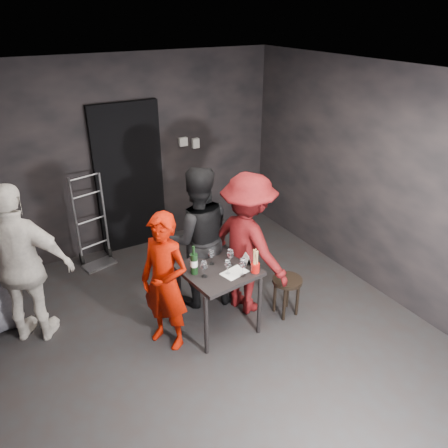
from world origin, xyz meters
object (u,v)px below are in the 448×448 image
hand_truck (96,248)px  stool (287,286)px  wine_bottle (194,263)px  woman_black (197,229)px  server_red (165,283)px  bystander_cream (20,253)px  breadstick_cup (255,261)px  tasting_table (218,276)px  man_maroon (248,237)px

hand_truck → stool: hand_truck is taller
wine_bottle → woman_black: bearing=59.9°
hand_truck → server_red: size_ratio=0.86×
bystander_cream → hand_truck: bearing=-98.4°
bystander_cream → breadstick_cup: bystander_cream is taller
stool → wine_bottle: wine_bottle is taller
wine_bottle → breadstick_cup: size_ratio=1.13×
server_red → wine_bottle: server_red is taller
bystander_cream → breadstick_cup: 2.35m
tasting_table → bystander_cream: 2.00m
hand_truck → woman_black: 1.84m
woman_black → hand_truck: bearing=-43.5°
server_red → woman_black: 0.83m
woman_black → wine_bottle: 0.59m
wine_bottle → breadstick_cup: wine_bottle is taller
hand_truck → man_maroon: (1.28, -1.86, 0.70)m
bystander_cream → server_red: bearing=177.5°
stool → breadstick_cup: bearing=-173.7°
stool → bystander_cream: bearing=158.2°
bystander_cream → man_maroon: bearing=-166.0°
bystander_cream → woman_black: bearing=-158.0°
man_maroon → breadstick_cup: man_maroon is taller
bystander_cream → tasting_table: bearing=-174.1°
woman_black → tasting_table: bearing=102.6°
tasting_table → breadstick_cup: size_ratio=2.68×
hand_truck → stool: size_ratio=2.72×
server_red → breadstick_cup: 0.94m
stool → server_red: bearing=170.2°
breadstick_cup → woman_black: bearing=108.5°
tasting_table → man_maroon: 0.56m
stool → man_maroon: bearing=133.1°
tasting_table → bystander_cream: bystander_cream is taller
stool → server_red: 1.43m
hand_truck → breadstick_cup: hand_truck is taller
stool → tasting_table: bearing=166.1°
breadstick_cup → tasting_table: bearing=140.4°
woman_black → wine_bottle: woman_black is taller
hand_truck → server_red: (0.23, -1.96, 0.52)m
hand_truck → breadstick_cup: size_ratio=4.56×
breadstick_cup → server_red: bearing=162.0°
man_maroon → tasting_table: bearing=94.1°
stool → server_red: size_ratio=0.32×
man_maroon → bystander_cream: 2.34m
tasting_table → woman_black: woman_black is taller
tasting_table → woman_black: (0.03, 0.55, 0.31)m
stool → breadstick_cup: size_ratio=1.68×
tasting_table → stool: (0.78, -0.19, -0.28)m
woman_black → man_maroon: size_ratio=1.04×
tasting_table → man_maroon: man_maroon is taller
hand_truck → breadstick_cup: (1.12, -2.25, 0.65)m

